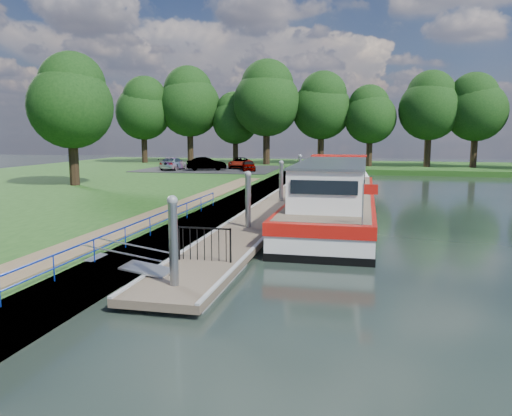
% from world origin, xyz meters
% --- Properties ---
extents(ground, '(160.00, 160.00, 0.00)m').
position_xyz_m(ground, '(0.00, 0.00, 0.00)').
color(ground, black).
rests_on(ground, ground).
extents(riverbank, '(32.00, 90.00, 0.78)m').
position_xyz_m(riverbank, '(-18.00, 15.00, 0.39)').
color(riverbank, '#1A4112').
rests_on(riverbank, ground).
extents(bank_edge, '(1.10, 90.00, 0.78)m').
position_xyz_m(bank_edge, '(-2.55, 15.00, 0.39)').
color(bank_edge, '#473D2D').
rests_on(bank_edge, ground).
extents(far_bank, '(60.00, 18.00, 0.60)m').
position_xyz_m(far_bank, '(12.00, 52.00, 0.30)').
color(far_bank, '#1A4112').
rests_on(far_bank, ground).
extents(footpath, '(1.60, 40.00, 0.05)m').
position_xyz_m(footpath, '(-4.40, 8.00, 0.80)').
color(footpath, brown).
rests_on(footpath, riverbank).
extents(carpark, '(14.00, 12.00, 0.06)m').
position_xyz_m(carpark, '(-11.00, 38.00, 0.81)').
color(carpark, black).
rests_on(carpark, riverbank).
extents(blue_fence, '(0.04, 18.04, 0.72)m').
position_xyz_m(blue_fence, '(-2.75, 3.00, 1.31)').
color(blue_fence, '#0C2DBF').
rests_on(blue_fence, riverbank).
extents(pontoon, '(2.50, 30.00, 0.56)m').
position_xyz_m(pontoon, '(0.00, 13.00, 0.18)').
color(pontoon, brown).
rests_on(pontoon, ground).
extents(mooring_piles, '(0.30, 27.30, 3.55)m').
position_xyz_m(mooring_piles, '(0.00, 13.00, 1.28)').
color(mooring_piles, gray).
rests_on(mooring_piles, ground).
extents(gangway, '(2.58, 1.00, 0.92)m').
position_xyz_m(gangway, '(-1.85, 0.50, 0.63)').
color(gangway, '#A5A8AD').
rests_on(gangway, ground).
extents(gate_panel, '(1.85, 0.05, 1.15)m').
position_xyz_m(gate_panel, '(-0.00, 2.20, 1.15)').
color(gate_panel, black).
rests_on(gate_panel, ground).
extents(barge, '(4.36, 21.15, 4.78)m').
position_xyz_m(barge, '(3.60, 14.49, 1.09)').
color(barge, black).
rests_on(barge, ground).
extents(horizon_trees, '(54.38, 10.03, 12.87)m').
position_xyz_m(horizon_trees, '(-1.61, 48.68, 7.95)').
color(horizon_trees, '#332316').
rests_on(horizon_trees, ground).
extents(bank_tree_a, '(6.12, 6.12, 9.72)m').
position_xyz_m(bank_tree_a, '(-15.99, 20.08, 7.02)').
color(bank_tree_a, '#332316').
rests_on(bank_tree_a, riverbank).
extents(car_a, '(2.11, 3.41, 1.08)m').
position_xyz_m(car_a, '(-6.41, 35.79, 1.38)').
color(car_a, '#999999').
rests_on(car_a, carpark).
extents(car_b, '(4.24, 2.68, 1.32)m').
position_xyz_m(car_b, '(-10.80, 35.56, 1.50)').
color(car_b, '#999999').
rests_on(car_b, carpark).
extents(car_c, '(1.80, 4.39, 1.27)m').
position_xyz_m(car_c, '(-14.46, 35.66, 1.47)').
color(car_c, '#999999').
rests_on(car_c, carpark).
extents(car_d, '(2.12, 4.23, 1.15)m').
position_xyz_m(car_d, '(-8.19, 39.13, 1.41)').
color(car_d, '#999999').
rests_on(car_d, carpark).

